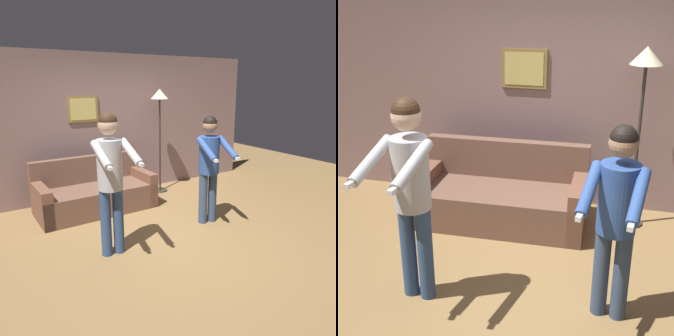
% 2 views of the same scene
% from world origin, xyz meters
% --- Properties ---
extents(ground_plane, '(12.00, 12.00, 0.00)m').
position_xyz_m(ground_plane, '(0.00, 0.00, 0.00)').
color(ground_plane, olive).
extents(back_wall_assembly, '(6.40, 0.09, 2.60)m').
position_xyz_m(back_wall_assembly, '(-0.00, 2.11, 1.30)').
color(back_wall_assembly, gray).
rests_on(back_wall_assembly, ground_plane).
extents(couch, '(1.92, 0.90, 0.87)m').
position_xyz_m(couch, '(-0.52, 1.39, 0.28)').
color(couch, brown).
rests_on(couch, ground_plane).
extents(torchiere_lamp, '(0.33, 0.33, 1.97)m').
position_xyz_m(torchiere_lamp, '(0.91, 1.68, 1.64)').
color(torchiere_lamp, '#332D28').
rests_on(torchiere_lamp, ground_plane).
extents(person_standing_left, '(0.46, 0.74, 1.76)m').
position_xyz_m(person_standing_left, '(-0.85, -0.15, 1.08)').
color(person_standing_left, navy).
rests_on(person_standing_left, ground_plane).
extents(person_standing_right, '(0.50, 0.68, 1.62)m').
position_xyz_m(person_standing_right, '(0.75, -0.01, 0.97)').
color(person_standing_right, '#354865').
rests_on(person_standing_right, ground_plane).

